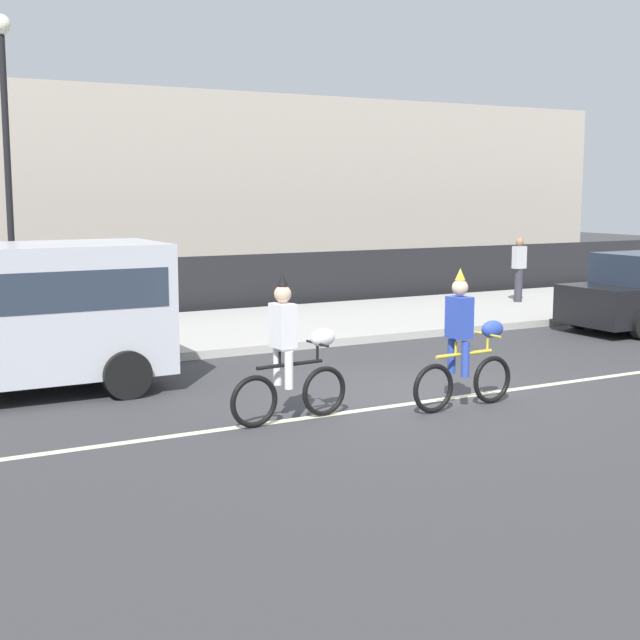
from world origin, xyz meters
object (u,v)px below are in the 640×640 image
object	(u,v)px
parade_cyclist_cobalt	(465,347)
pedestrian_onlooker	(519,268)
street_lamp_post	(6,132)
parade_cyclist_zebra	(291,357)

from	to	relation	value
parade_cyclist_cobalt	pedestrian_onlooker	distance (m)	10.99
pedestrian_onlooker	street_lamp_post	bearing A→B (deg)	-178.17
parade_cyclist_zebra	pedestrian_onlooker	xyz separation A→B (m)	(10.16, 7.32, 0.17)
pedestrian_onlooker	parade_cyclist_cobalt	bearing A→B (deg)	-134.83
parade_cyclist_zebra	pedestrian_onlooker	size ratio (longest dim) A/B	1.19
parade_cyclist_zebra	street_lamp_post	xyz separation A→B (m)	(-2.18, 6.93, 3.15)
street_lamp_post	parade_cyclist_cobalt	bearing A→B (deg)	-58.22
parade_cyclist_cobalt	street_lamp_post	xyz separation A→B (m)	(-4.59, 7.40, 3.15)
parade_cyclist_cobalt	pedestrian_onlooker	world-z (taller)	parade_cyclist_cobalt
parade_cyclist_cobalt	pedestrian_onlooker	xyz separation A→B (m)	(7.75, 7.80, 0.17)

